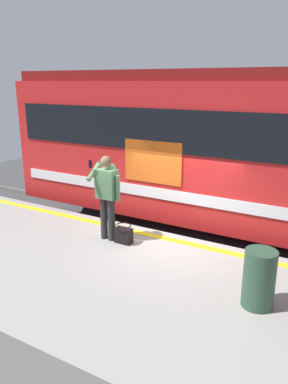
{
  "coord_description": "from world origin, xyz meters",
  "views": [
    {
      "loc": [
        -3.04,
        6.46,
        4.02
      ],
      "look_at": [
        0.49,
        0.3,
        1.89
      ],
      "focal_mm": 34.75,
      "sensor_mm": 36.0,
      "label": 1
    }
  ],
  "objects_px": {
    "train_carriage": "(271,149)",
    "passenger": "(107,191)",
    "trash_bin": "(259,279)",
    "handbag": "(124,235)"
  },
  "relations": [
    {
      "from": "train_carriage",
      "to": "passenger",
      "type": "xyz_separation_m",
      "value": [
        2.43,
        2.83,
        -0.6
      ]
    },
    {
      "from": "train_carriage",
      "to": "trash_bin",
      "type": "relative_size",
      "value": 14.84
    },
    {
      "from": "train_carriage",
      "to": "handbag",
      "type": "relative_size",
      "value": 33.57
    },
    {
      "from": "passenger",
      "to": "handbag",
      "type": "xyz_separation_m",
      "value": [
        -0.37,
        0.01,
        -0.83
      ]
    },
    {
      "from": "train_carriage",
      "to": "passenger",
      "type": "height_order",
      "value": "train_carriage"
    },
    {
      "from": "train_carriage",
      "to": "handbag",
      "type": "distance_m",
      "value": 3.79
    },
    {
      "from": "train_carriage",
      "to": "trash_bin",
      "type": "height_order",
      "value": "train_carriage"
    },
    {
      "from": "passenger",
      "to": "handbag",
      "type": "bearing_deg",
      "value": 178.3
    },
    {
      "from": "handbag",
      "to": "train_carriage",
      "type": "bearing_deg",
      "value": -125.93
    },
    {
      "from": "train_carriage",
      "to": "trash_bin",
      "type": "distance_m",
      "value": 3.93
    }
  ]
}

